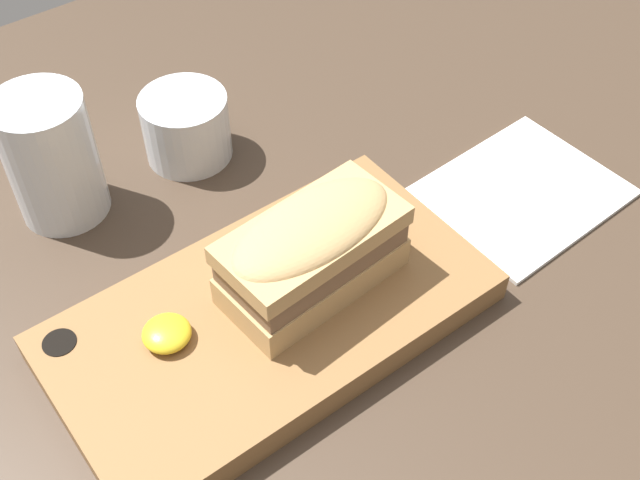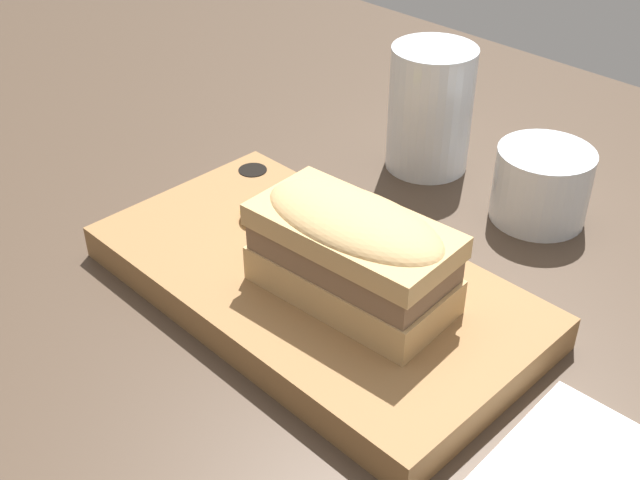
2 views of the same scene
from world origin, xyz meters
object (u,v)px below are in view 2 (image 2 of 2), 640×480
Objects in this scene: water_glass at (430,117)px; wine_glass at (541,188)px; sandwich at (352,249)px; serving_board at (312,284)px.

water_glass reaches higher than wine_glass.
wine_glass is (1.59, 22.05, -3.83)cm from sandwich.
sandwich is at bearing -94.13° from wine_glass.
sandwich is 22.44cm from wine_glass.
serving_board is at bearing 177.64° from sandwich.
serving_board is 22.67cm from wine_glass.
water_glass is at bearing 178.28° from wine_glass.
wine_glass is (5.73, 21.88, 1.53)cm from serving_board.
water_glass is (-7.00, 22.26, 3.79)cm from serving_board.
sandwich reaches higher than serving_board.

